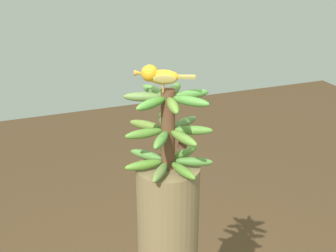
# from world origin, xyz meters

# --- Properties ---
(banana_bunch) EXTENTS (0.32, 0.32, 0.29)m
(banana_bunch) POSITION_xyz_m (0.00, 0.00, 1.40)
(banana_bunch) COLOR brown
(banana_bunch) RESTS_ON banana_tree
(perched_bird) EXTENTS (0.10, 0.19, 0.09)m
(perched_bird) POSITION_xyz_m (-0.00, -0.03, 1.60)
(perched_bird) COLOR #C68933
(perched_bird) RESTS_ON banana_bunch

